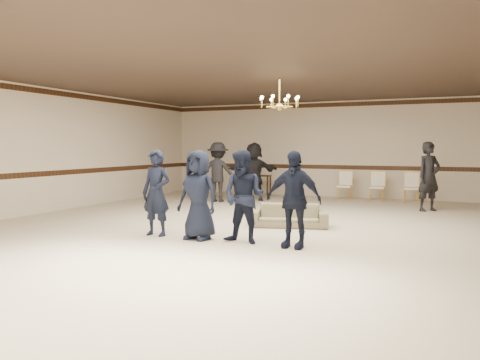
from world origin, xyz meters
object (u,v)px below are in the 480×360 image
object	(u,v)px
boy_c	(244,197)
banquet_chair_right	(411,188)
boy_d	(293,199)
banquet_chair_left	(345,186)
boy_b	(198,195)
console_table	(259,185)
banquet_chair_mid	(377,187)
adult_left	(218,172)
chandelier	(279,92)
settee	(289,215)
boy_a	(156,193)
adult_mid	(254,172)
adult_right	(429,176)

from	to	relation	value
boy_c	banquet_chair_right	bearing A→B (deg)	78.66
boy_d	banquet_chair_left	distance (m)	7.61
boy_b	console_table	world-z (taller)	boy_b
banquet_chair_mid	boy_d	bearing A→B (deg)	-96.80
boy_d	adult_left	bearing A→B (deg)	129.47
chandelier	boy_b	distance (m)	3.24
boy_d	settee	distance (m)	2.18
adult_left	console_table	size ratio (longest dim) A/B	2.14
boy_d	console_table	world-z (taller)	boy_d
boy_d	adult_left	distance (m)	6.87
boy_a	boy_d	bearing A→B (deg)	1.56
settee	adult_mid	world-z (taller)	adult_mid
adult_left	console_table	bearing A→B (deg)	-111.15
chandelier	banquet_chair_right	size ratio (longest dim) A/B	1.05
boy_a	adult_right	size ratio (longest dim) A/B	0.89
banquet_chair_mid	banquet_chair_left	bearing A→B (deg)	175.74
boy_b	boy_a	bearing A→B (deg)	-173.85
settee	console_table	world-z (taller)	console_table
boy_c	banquet_chair_left	distance (m)	7.59
boy_a	banquet_chair_mid	bearing A→B (deg)	69.73
banquet_chair_mid	console_table	xyz separation A→B (m)	(-4.00, 0.20, -0.09)
settee	banquet_chair_left	distance (m)	5.60
boy_b	console_table	size ratio (longest dim) A/B	1.92
settee	console_table	distance (m)	6.51
chandelier	adult_right	size ratio (longest dim) A/B	0.52
console_table	settee	bearing A→B (deg)	-68.09
adult_mid	console_table	distance (m)	1.73
banquet_chair_right	banquet_chair_mid	bearing A→B (deg)	176.20
chandelier	boy_d	xyz separation A→B (m)	(1.07, -2.39, -2.06)
boy_d	banquet_chair_left	world-z (taller)	boy_d
adult_left	chandelier	bearing A→B (deg)	124.32
banquet_chair_right	adult_mid	bearing A→B (deg)	-167.02
adult_right	banquet_chair_left	distance (m)	3.14
boy_d	banquet_chair_right	size ratio (longest dim) A/B	1.82
boy_a	banquet_chair_left	distance (m)	7.85
chandelier	console_table	size ratio (longest dim) A/B	1.11
adult_left	adult_mid	bearing A→B (deg)	-152.08
settee	banquet_chair_mid	size ratio (longest dim) A/B	1.83
adult_mid	console_table	size ratio (longest dim) A/B	2.14
chandelier	console_table	distance (m)	6.49
boy_c	banquet_chair_left	world-z (taller)	boy_c
boy_c	boy_b	bearing A→B (deg)	-174.90
boy_b	chandelier	bearing A→B (deg)	79.22
adult_left	adult_mid	distance (m)	1.14
boy_b	adult_mid	distance (m)	6.36
boy_d	adult_left	xyz separation A→B (m)	(-4.11, 5.50, 0.10)
boy_a	boy_b	bearing A→B (deg)	1.56
adult_right	console_table	xyz separation A→B (m)	(-5.55, 1.97, -0.55)
adult_left	settee	bearing A→B (deg)	124.06
adult_mid	adult_left	bearing A→B (deg)	-4.25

